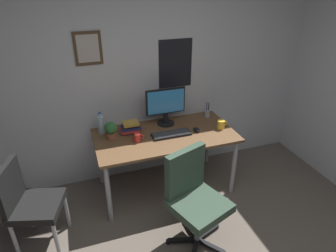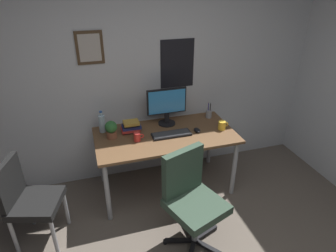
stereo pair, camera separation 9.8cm
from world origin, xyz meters
name	(u,v)px [view 1 (the left image)]	position (x,y,z in m)	size (l,w,h in m)	color
wall_back	(141,73)	(0.00, 2.15, 1.30)	(4.40, 0.10, 2.60)	silver
desk	(165,140)	(0.13, 1.67, 0.65)	(1.54, 0.79, 0.73)	brown
office_chair	(193,195)	(0.13, 0.86, 0.53)	(0.59, 0.60, 0.95)	#334738
side_chair	(28,201)	(-1.29, 1.29, 0.50)	(0.52, 0.52, 0.88)	black
monitor	(166,105)	(0.21, 1.91, 0.97)	(0.46, 0.20, 0.43)	black
keyboard	(171,134)	(0.18, 1.63, 0.74)	(0.43, 0.15, 0.03)	black
computer_mouse	(197,130)	(0.48, 1.63, 0.75)	(0.06, 0.11, 0.04)	black
water_bottle	(101,124)	(-0.53, 1.93, 0.83)	(0.07, 0.07, 0.25)	silver
coffee_mug_near	(221,124)	(0.77, 1.60, 0.78)	(0.12, 0.08, 0.10)	yellow
coffee_mug_far	(138,137)	(-0.20, 1.62, 0.78)	(0.11, 0.07, 0.09)	red
potted_plant	(111,130)	(-0.45, 1.77, 0.83)	(0.13, 0.13, 0.20)	brown
pen_cup	(207,113)	(0.75, 1.93, 0.78)	(0.07, 0.07, 0.20)	#9EA0A5
book_stack_left	(131,127)	(-0.22, 1.84, 0.80)	(0.22, 0.15, 0.14)	#26727A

